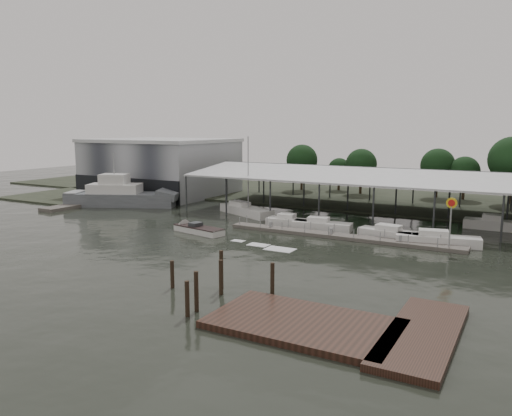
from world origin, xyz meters
The scene contains 18 objects.
ground centered at (0.00, 0.00, 0.00)m, with size 200.00×200.00×0.00m, color black.
land_strip_far centered at (0.00, 42.00, 0.10)m, with size 140.00×30.00×0.30m.
land_strip_west centered at (-40.00, 30.00, 0.10)m, with size 20.00×40.00×0.30m.
storage_warehouse centered at (-28.00, 29.94, 5.29)m, with size 24.50×20.50×10.50m.
covered_boat_shed centered at (17.00, 28.00, 6.13)m, with size 58.24×24.00×6.96m.
trawler_dock centered at (-30.00, 14.00, 0.25)m, with size 3.00×18.00×0.50m.
floating_dock centered at (15.00, 10.00, 0.20)m, with size 28.00×2.00×1.40m.
shell_fuel_sign centered at (27.00, 9.99, 3.93)m, with size 1.10×0.18×5.55m.
boardwalk_platform centered at (24.55, -15.27, 0.20)m, with size 15.00×12.00×0.50m.
grey_trawler centered at (-24.12, 15.34, 1.58)m, with size 18.52×11.87×8.84m.
white_sailboat centered at (-2.36, 17.98, 0.64)m, with size 10.42×6.58×11.64m.
speedboat_underway centered at (-1.43, 4.29, 0.39)m, with size 18.55×5.55×2.00m.
moored_cruiser_0 centered at (7.08, 13.21, 0.61)m, with size 6.19×2.58×1.70m.
moored_cruiser_1 centered at (11.57, 12.99, 0.61)m, with size 7.51×3.07×1.70m.
moored_cruiser_2 centered at (20.51, 12.27, 0.61)m, with size 8.03×3.16×1.70m.
moored_cruiser_3 centered at (25.51, 11.84, 0.61)m, with size 9.05×3.95×1.70m.
mooring_pilings centered at (13.82, -14.32, 1.04)m, with size 7.97×7.26×3.73m.
horizon_tree_line centered at (24.68, 47.59, 6.06)m, with size 68.72×9.07×11.23m.
Camera 1 is at (34.22, -44.08, 12.77)m, focal length 35.00 mm.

